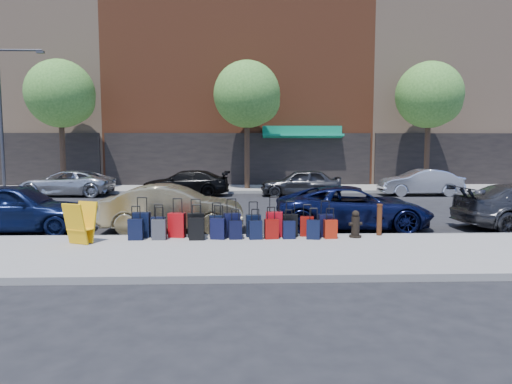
{
  "coord_description": "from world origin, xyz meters",
  "views": [
    {
      "loc": [
        0.21,
        -16.84,
        2.56
      ],
      "look_at": [
        0.68,
        -1.5,
        1.03
      ],
      "focal_mm": 32.0,
      "sensor_mm": 36.0,
      "label": 1
    }
  ],
  "objects_px": {
    "streetlight": "(4,108)",
    "car_near_1": "(173,208)",
    "display_rack": "(81,223)",
    "car_far_0": "(66,183)",
    "tree_left": "(63,96)",
    "tree_center": "(249,96)",
    "car_far_2": "(301,183)",
    "car_far_3": "(420,182)",
    "fire_hydrant": "(355,225)",
    "suitcase_front_5": "(232,225)",
    "car_near_0": "(15,208)",
    "bollard": "(379,219)",
    "tree_right": "(431,97)",
    "car_near_2": "(353,207)",
    "car_far_1": "(185,183)"
  },
  "relations": [
    {
      "from": "car_near_1",
      "to": "car_far_0",
      "type": "height_order",
      "value": "car_near_1"
    },
    {
      "from": "car_near_0",
      "to": "streetlight",
      "type": "bearing_deg",
      "value": 25.0
    },
    {
      "from": "bollard",
      "to": "display_rack",
      "type": "distance_m",
      "value": 7.8
    },
    {
      "from": "suitcase_front_5",
      "to": "bollard",
      "type": "relative_size",
      "value": 1.21
    },
    {
      "from": "car_near_2",
      "to": "car_far_0",
      "type": "bearing_deg",
      "value": 55.72
    },
    {
      "from": "tree_center",
      "to": "bollard",
      "type": "height_order",
      "value": "tree_center"
    },
    {
      "from": "car_far_2",
      "to": "fire_hydrant",
      "type": "bearing_deg",
      "value": 4.17
    },
    {
      "from": "tree_center",
      "to": "car_far_1",
      "type": "distance_m",
      "value": 6.39
    },
    {
      "from": "car_near_1",
      "to": "car_far_0",
      "type": "relative_size",
      "value": 0.89
    },
    {
      "from": "suitcase_front_5",
      "to": "car_near_0",
      "type": "distance_m",
      "value": 6.66
    },
    {
      "from": "car_far_2",
      "to": "car_far_3",
      "type": "relative_size",
      "value": 0.99
    },
    {
      "from": "tree_right",
      "to": "car_near_2",
      "type": "bearing_deg",
      "value": -121.22
    },
    {
      "from": "bollard",
      "to": "car_far_1",
      "type": "bearing_deg",
      "value": 120.05
    },
    {
      "from": "car_far_0",
      "to": "tree_right",
      "type": "bearing_deg",
      "value": 99.7
    },
    {
      "from": "tree_left",
      "to": "tree_center",
      "type": "xyz_separation_m",
      "value": [
        10.5,
        0.0,
        0.0
      ]
    },
    {
      "from": "streetlight",
      "to": "car_near_1",
      "type": "relative_size",
      "value": 1.88
    },
    {
      "from": "tree_left",
      "to": "suitcase_front_5",
      "type": "distance_m",
      "value": 18.04
    },
    {
      "from": "tree_left",
      "to": "streetlight",
      "type": "relative_size",
      "value": 0.91
    },
    {
      "from": "car_near_0",
      "to": "car_far_1",
      "type": "xyz_separation_m",
      "value": [
        3.78,
        10.14,
        -0.09
      ]
    },
    {
      "from": "fire_hydrant",
      "to": "car_far_0",
      "type": "height_order",
      "value": "car_far_0"
    },
    {
      "from": "tree_center",
      "to": "suitcase_front_5",
      "type": "height_order",
      "value": "tree_center"
    },
    {
      "from": "bollard",
      "to": "tree_right",
      "type": "bearing_deg",
      "value": 63.11
    },
    {
      "from": "fire_hydrant",
      "to": "car_far_3",
      "type": "height_order",
      "value": "car_far_3"
    },
    {
      "from": "car_near_0",
      "to": "car_far_1",
      "type": "height_order",
      "value": "car_near_0"
    },
    {
      "from": "tree_left",
      "to": "tree_center",
      "type": "distance_m",
      "value": 10.5
    },
    {
      "from": "car_far_0",
      "to": "car_near_0",
      "type": "bearing_deg",
      "value": 15.84
    },
    {
      "from": "tree_left",
      "to": "car_far_0",
      "type": "relative_size",
      "value": 1.52
    },
    {
      "from": "tree_right",
      "to": "car_near_1",
      "type": "distance_m",
      "value": 18.71
    },
    {
      "from": "car_near_2",
      "to": "streetlight",
      "type": "bearing_deg",
      "value": 58.52
    },
    {
      "from": "tree_left",
      "to": "car_far_1",
      "type": "bearing_deg",
      "value": -20.25
    },
    {
      "from": "tree_left",
      "to": "car_far_1",
      "type": "relative_size",
      "value": 1.59
    },
    {
      "from": "tree_center",
      "to": "streetlight",
      "type": "xyz_separation_m",
      "value": [
        -13.44,
        -0.7,
        -0.75
      ]
    },
    {
      "from": "suitcase_front_5",
      "to": "car_far_3",
      "type": "height_order",
      "value": "car_far_3"
    },
    {
      "from": "suitcase_front_5",
      "to": "car_far_2",
      "type": "height_order",
      "value": "car_far_2"
    },
    {
      "from": "fire_hydrant",
      "to": "car_far_1",
      "type": "height_order",
      "value": "car_far_1"
    },
    {
      "from": "tree_left",
      "to": "display_rack",
      "type": "height_order",
      "value": "tree_left"
    },
    {
      "from": "display_rack",
      "to": "car_far_2",
      "type": "distance_m",
      "value": 14.0
    },
    {
      "from": "tree_left",
      "to": "fire_hydrant",
      "type": "relative_size",
      "value": 10.05
    },
    {
      "from": "suitcase_front_5",
      "to": "car_far_3",
      "type": "bearing_deg",
      "value": 38.72
    },
    {
      "from": "tree_center",
      "to": "fire_hydrant",
      "type": "relative_size",
      "value": 10.05
    },
    {
      "from": "streetlight",
      "to": "car_far_0",
      "type": "height_order",
      "value": "streetlight"
    },
    {
      "from": "car_far_1",
      "to": "tree_left",
      "type": "bearing_deg",
      "value": -107.7
    },
    {
      "from": "fire_hydrant",
      "to": "display_rack",
      "type": "bearing_deg",
      "value": 171.75
    },
    {
      "from": "tree_left",
      "to": "car_far_2",
      "type": "distance_m",
      "value": 14.23
    },
    {
      "from": "fire_hydrant",
      "to": "bollard",
      "type": "height_order",
      "value": "bollard"
    },
    {
      "from": "fire_hydrant",
      "to": "car_near_0",
      "type": "height_order",
      "value": "car_near_0"
    },
    {
      "from": "car_far_0",
      "to": "car_far_2",
      "type": "height_order",
      "value": "car_far_2"
    },
    {
      "from": "display_rack",
      "to": "car_far_0",
      "type": "bearing_deg",
      "value": 135.3
    },
    {
      "from": "bollard",
      "to": "car_far_1",
      "type": "height_order",
      "value": "car_far_1"
    },
    {
      "from": "tree_right",
      "to": "fire_hydrant",
      "type": "bearing_deg",
      "value": -118.71
    }
  ]
}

